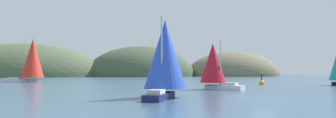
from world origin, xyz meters
name	(u,v)px	position (x,y,z in m)	size (l,w,h in m)	color
ground_plane	(264,98)	(0.00, 0.00, 0.00)	(360.00, 360.00, 0.00)	#385670
headland_center	(141,76)	(5.00, 135.00, 0.00)	(60.67, 44.00, 33.58)	#425138
headland_left	(24,77)	(-55.00, 135.00, 0.00)	(81.74, 44.00, 34.05)	#4C5B3D
headland_right	(233,76)	(60.00, 135.00, 0.00)	(56.51, 44.00, 29.55)	#6B664C
sailboat_crimson_sail	(214,64)	(0.48, 13.84, 3.53)	(5.81, 6.67, 6.86)	white
sailboat_scarlet_sail	(32,59)	(-32.34, 52.40, 5.66)	(10.02, 6.24, 11.31)	white
sailboat_blue_spinnaker	(165,56)	(-8.90, 2.63, 4.04)	(5.54, 7.38, 7.69)	#191E4C
channel_buoy	(262,83)	(15.68, 27.12, 0.37)	(1.10, 1.10, 2.64)	gold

